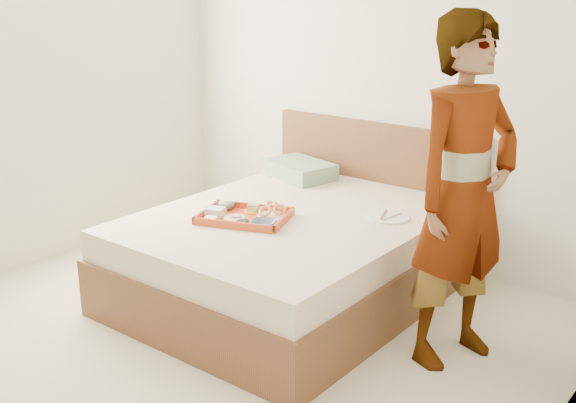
% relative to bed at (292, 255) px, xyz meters
% --- Properties ---
extents(ground, '(3.50, 4.00, 0.01)m').
position_rel_bed_xyz_m(ground, '(0.00, -1.00, -0.27)').
color(ground, beige).
rests_on(ground, ground).
extents(wall_back, '(3.50, 0.01, 2.60)m').
position_rel_bed_xyz_m(wall_back, '(0.00, 1.00, 1.04)').
color(wall_back, silver).
rests_on(wall_back, ground).
extents(wall_right, '(0.01, 4.00, 2.60)m').
position_rel_bed_xyz_m(wall_right, '(1.75, -1.00, 1.04)').
color(wall_right, silver).
rests_on(wall_right, ground).
extents(bed, '(1.65, 2.00, 0.53)m').
position_rel_bed_xyz_m(bed, '(0.00, 0.00, 0.00)').
color(bed, brown).
rests_on(bed, ground).
extents(headboard, '(1.65, 0.06, 0.95)m').
position_rel_bed_xyz_m(headboard, '(0.00, 0.97, 0.21)').
color(headboard, brown).
rests_on(headboard, ground).
extents(pillow, '(0.56, 0.44, 0.12)m').
position_rel_bed_xyz_m(pillow, '(-0.47, 0.70, 0.32)').
color(pillow, gray).
rests_on(pillow, bed).
extents(tray, '(0.61, 0.53, 0.05)m').
position_rel_bed_xyz_m(tray, '(-0.17, -0.25, 0.29)').
color(tray, '#D24623').
rests_on(tray, bed).
extents(prawn_plate, '(0.23, 0.23, 0.01)m').
position_rel_bed_xyz_m(prawn_plate, '(-0.04, -0.14, 0.28)').
color(prawn_plate, white).
rests_on(prawn_plate, tray).
extents(navy_bowl_big, '(0.19, 0.19, 0.04)m').
position_rel_bed_xyz_m(navy_bowl_big, '(0.03, -0.30, 0.30)').
color(navy_bowl_big, '#151D4D').
rests_on(navy_bowl_big, tray).
extents(sauce_dish, '(0.10, 0.10, 0.03)m').
position_rel_bed_xyz_m(sauce_dish, '(-0.08, -0.36, 0.29)').
color(sauce_dish, black).
rests_on(sauce_dish, tray).
extents(meat_plate, '(0.16, 0.16, 0.01)m').
position_rel_bed_xyz_m(meat_plate, '(-0.20, -0.30, 0.28)').
color(meat_plate, white).
rests_on(meat_plate, tray).
extents(bread_plate, '(0.16, 0.16, 0.01)m').
position_rel_bed_xyz_m(bread_plate, '(-0.19, -0.13, 0.28)').
color(bread_plate, orange).
rests_on(bread_plate, tray).
extents(salad_bowl, '(0.14, 0.14, 0.04)m').
position_rel_bed_xyz_m(salad_bowl, '(-0.37, -0.20, 0.30)').
color(salad_bowl, '#151D4D').
rests_on(salad_bowl, tray).
extents(plastic_tub, '(0.13, 0.12, 0.05)m').
position_rel_bed_xyz_m(plastic_tub, '(-0.33, -0.32, 0.30)').
color(plastic_tub, silver).
rests_on(plastic_tub, tray).
extents(cheese_round, '(0.10, 0.10, 0.03)m').
position_rel_bed_xyz_m(cheese_round, '(-0.28, -0.42, 0.29)').
color(cheese_round, white).
rests_on(cheese_round, tray).
extents(dinner_plate, '(0.27, 0.27, 0.01)m').
position_rel_bed_xyz_m(dinner_plate, '(0.49, 0.31, 0.27)').
color(dinner_plate, white).
rests_on(dinner_plate, bed).
extents(person, '(0.61, 0.75, 1.77)m').
position_rel_bed_xyz_m(person, '(1.12, -0.05, 0.62)').
color(person, silver).
rests_on(person, ground).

